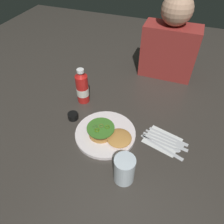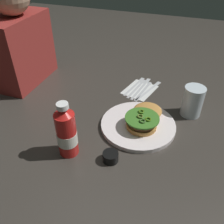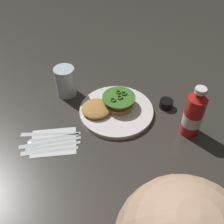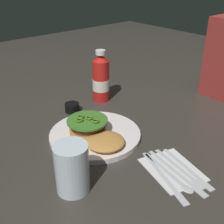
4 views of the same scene
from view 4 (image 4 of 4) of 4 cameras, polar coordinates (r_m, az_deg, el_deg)
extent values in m
plane|color=#36312C|center=(0.90, 1.14, -6.09)|extent=(3.00, 3.00, 0.00)
cylinder|color=white|center=(0.92, -3.41, -4.58)|extent=(0.29, 0.29, 0.02)
cylinder|color=#BD813D|center=(0.92, -4.87, -3.58)|extent=(0.12, 0.12, 0.02)
cylinder|color=#512D19|center=(0.91, -4.91, -2.66)|extent=(0.11, 0.11, 0.02)
cylinder|color=red|center=(0.90, -4.94, -2.06)|extent=(0.10, 0.10, 0.01)
cylinder|color=#3A7325|center=(0.90, -4.96, -1.72)|extent=(0.13, 0.13, 0.01)
torus|color=#40682B|center=(0.91, -6.26, -0.91)|extent=(0.02, 0.02, 0.01)
torus|color=#556A25|center=(0.90, -4.60, -1.16)|extent=(0.02, 0.02, 0.01)
torus|color=#476F13|center=(0.89, -6.52, -1.62)|extent=(0.02, 0.02, 0.01)
torus|color=#477318|center=(0.88, -3.28, -1.80)|extent=(0.02, 0.02, 0.01)
ellipsoid|color=#BD813D|center=(0.85, -1.33, -5.90)|extent=(0.12, 0.12, 0.03)
cylinder|color=red|center=(1.14, -2.21, 6.25)|extent=(0.07, 0.07, 0.17)
cone|color=red|center=(1.11, -2.30, 10.81)|extent=(0.06, 0.06, 0.02)
cylinder|color=white|center=(1.11, -2.32, 11.85)|extent=(0.04, 0.04, 0.02)
cylinder|color=white|center=(1.15, -2.20, 5.56)|extent=(0.07, 0.07, 0.05)
cylinder|color=silver|center=(0.70, -8.00, -11.08)|extent=(0.08, 0.08, 0.13)
cylinder|color=black|center=(1.08, -7.99, 0.90)|extent=(0.05, 0.05, 0.03)
cube|color=silver|center=(0.81, 11.97, -11.13)|extent=(0.19, 0.16, 0.00)
cube|color=silver|center=(0.79, 9.74, -11.79)|extent=(0.19, 0.08, 0.00)
cube|color=silver|center=(0.74, 13.02, -15.48)|extent=(0.08, 0.04, 0.00)
cube|color=silver|center=(0.80, 10.88, -11.36)|extent=(0.18, 0.05, 0.00)
ellipsoid|color=silver|center=(0.76, 14.68, -14.35)|extent=(0.04, 0.03, 0.00)
cube|color=silver|center=(0.81, 11.99, -10.95)|extent=(0.19, 0.04, 0.00)
cube|color=silver|center=(0.76, 16.23, -14.08)|extent=(0.08, 0.03, 0.00)
cube|color=silver|center=(0.82, 13.08, -10.54)|extent=(0.19, 0.05, 0.00)
cube|color=silver|center=(0.77, 17.07, -13.54)|extent=(0.04, 0.03, 0.00)
cube|color=silver|center=(0.83, 14.13, -10.14)|extent=(0.17, 0.05, 0.00)
cube|color=silver|center=(0.79, 17.52, -12.83)|extent=(0.08, 0.04, 0.00)
camera|label=1|loc=(0.49, -83.55, 44.98)|focal=33.41mm
camera|label=2|loc=(1.39, -31.38, 29.51)|focal=38.70mm
camera|label=3|loc=(1.23, 40.41, 33.49)|focal=42.44mm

